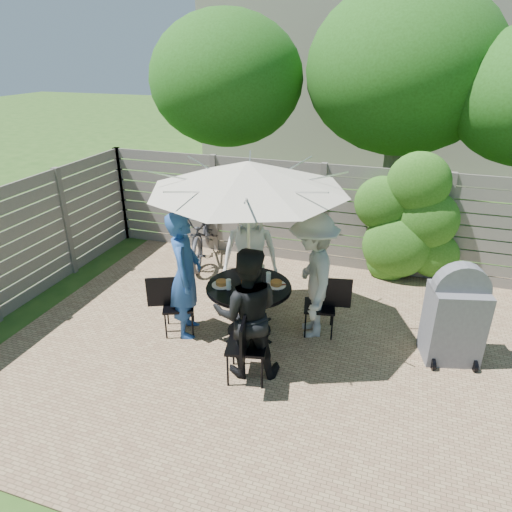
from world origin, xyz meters
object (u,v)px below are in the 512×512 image
(patio_table, at_px, (249,300))
(glass_right, at_px, (268,277))
(chair_right, at_px, (320,317))
(plate_left, at_px, (222,284))
(person_left, at_px, (185,275))
(person_right, at_px, (312,276))
(chair_back, at_px, (251,281))
(bbq_grill, at_px, (455,317))
(umbrella, at_px, (248,176))
(plate_extra, at_px, (263,295))
(chair_left, at_px, (178,316))
(chair_front, at_px, (247,358))
(syrup_jug, at_px, (244,278))
(plate_back, at_px, (250,271))
(coffee_cup, at_px, (257,274))
(person_back, at_px, (250,253))
(glass_front, at_px, (257,290))
(bicycle, at_px, (204,233))
(person_front, at_px, (247,314))
(plate_front, at_px, (248,297))
(glass_left, at_px, (229,284))
(plate_right, at_px, (276,284))

(patio_table, bearing_deg, glass_right, 39.67)
(chair_right, distance_m, plate_left, 1.42)
(person_left, height_order, person_right, person_left)
(chair_back, bearing_deg, bbq_grill, 57.07)
(umbrella, xyz_separation_m, plate_extra, (0.26, -0.23, -1.45))
(chair_left, bearing_deg, umbrella, -6.73)
(chair_front, height_order, syrup_jug, chair_front)
(plate_back, xyz_separation_m, syrup_jug, (0.04, -0.31, 0.06))
(chair_back, height_order, coffee_cup, chair_back)
(coffee_cup, bearing_deg, person_back, 116.98)
(person_back, relative_size, chair_left, 1.96)
(glass_front, xyz_separation_m, bbq_grill, (2.39, 0.46, -0.20))
(bicycle, bearing_deg, person_front, -71.71)
(chair_left, relative_size, syrup_jug, 5.30)
(umbrella, distance_m, plate_left, 1.49)
(person_right, bearing_deg, person_front, -45.00)
(chair_left, bearing_deg, plate_front, -27.21)
(chair_left, distance_m, glass_left, 0.90)
(chair_right, distance_m, glass_left, 1.34)
(syrup_jug, bearing_deg, chair_left, -159.06)
(person_front, xyz_separation_m, plate_back, (-0.36, 1.13, -0.06))
(chair_left, xyz_separation_m, plate_left, (0.58, 0.19, 0.50))
(plate_right, bearing_deg, person_right, 17.67)
(person_back, height_order, person_right, person_right)
(person_right, height_order, plate_right, person_right)
(chair_front, distance_m, plate_right, 1.13)
(chair_back, xyz_separation_m, bicycle, (-1.30, 1.13, 0.23))
(person_front, distance_m, bicycle, 3.40)
(plate_extra, bearing_deg, chair_front, -87.60)
(glass_left, xyz_separation_m, coffee_cup, (0.24, 0.42, -0.01))
(person_right, distance_m, bbq_grill, 1.80)
(plate_front, distance_m, coffee_cup, 0.59)
(syrup_jug, xyz_separation_m, bbq_grill, (2.64, 0.21, -0.21))
(person_back, height_order, glass_right, person_back)
(chair_right, bearing_deg, glass_front, 23.76)
(plate_front, height_order, coffee_cup, coffee_cup)
(person_left, xyz_separation_m, plate_back, (0.68, 0.59, -0.12))
(person_right, relative_size, glass_front, 12.44)
(person_right, relative_size, glass_right, 12.44)
(chair_left, height_order, glass_right, glass_right)
(glass_left, bearing_deg, person_left, -172.75)
(patio_table, bearing_deg, glass_front, -50.33)
(plate_back, xyz_separation_m, bbq_grill, (2.68, -0.10, -0.16))
(chair_back, relative_size, plate_back, 3.55)
(patio_table, relative_size, person_front, 0.86)
(bbq_grill, bearing_deg, syrup_jug, 170.48)
(glass_right, height_order, coffee_cup, glass_right)
(person_left, xyz_separation_m, coffee_cup, (0.82, 0.49, -0.09))
(bicycle, xyz_separation_m, bbq_grill, (4.15, -1.80, 0.09))
(plate_extra, distance_m, bicycle, 2.95)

